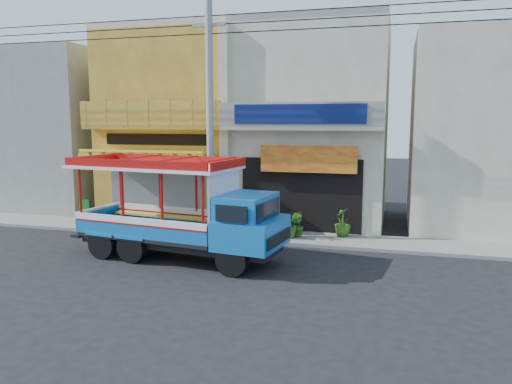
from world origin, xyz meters
TOP-DOWN VIEW (x-y plane):
  - ground at (0.00, 0.00)m, footprint 90.00×90.00m
  - sidewalk at (0.00, 4.00)m, footprint 30.00×2.00m
  - shophouse_left at (-4.00, 7.96)m, footprint 6.00×7.50m
  - shophouse_right at (2.00, 7.96)m, footprint 6.00×6.75m
  - party_pilaster at (-1.00, 4.85)m, footprint 0.35×0.30m
  - filler_building_left at (-11.00, 8.00)m, footprint 6.00×6.00m
  - filler_building_right at (9.00, 8.00)m, footprint 6.00×6.00m
  - utility_pole at (-0.85, 3.30)m, footprint 28.00×0.26m
  - songthaew_truck at (-0.54, 0.42)m, footprint 7.05×3.10m
  - green_sign at (-7.00, 4.29)m, footprint 0.61×0.42m
  - potted_plant_a at (1.83, 3.78)m, footprint 1.16×1.11m
  - potted_plant_b at (2.06, 4.00)m, footprint 0.59×0.55m
  - potted_plant_c at (3.64, 4.52)m, footprint 0.62×0.62m

SIDE VIEW (x-z plane):
  - ground at x=0.00m, z-range 0.00..0.00m
  - sidewalk at x=0.00m, z-range 0.00..0.12m
  - green_sign at x=-7.00m, z-range 0.04..0.99m
  - potted_plant_b at x=2.06m, z-range 0.12..0.98m
  - potted_plant_a at x=1.83m, z-range 0.12..1.13m
  - potted_plant_c at x=3.64m, z-range 0.12..1.18m
  - songthaew_truck at x=-0.54m, z-range -0.06..3.12m
  - filler_building_left at x=-11.00m, z-range 0.00..7.60m
  - filler_building_right at x=9.00m, z-range 0.00..7.60m
  - party_pilaster at x=-1.00m, z-range 0.00..8.00m
  - shophouse_right at x=2.00m, z-range -0.01..8.23m
  - shophouse_left at x=-4.00m, z-range -0.01..8.23m
  - utility_pole at x=-0.85m, z-range 0.53..9.53m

